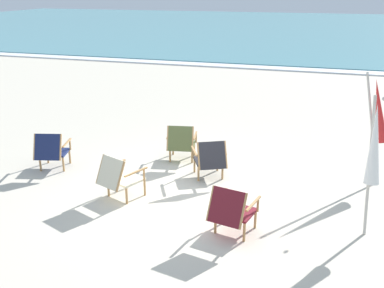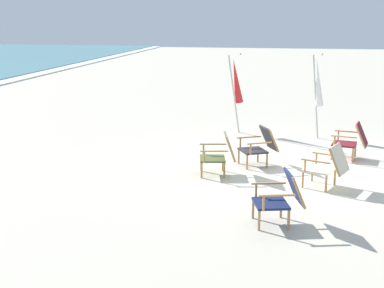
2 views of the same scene
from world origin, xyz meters
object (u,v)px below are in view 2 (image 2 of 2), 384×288
at_px(umbrella_furled_white, 318,83).
at_px(umbrella_furled_red, 236,82).
at_px(beach_chair_front_left, 281,196).
at_px(beach_chair_far_center, 328,165).
at_px(beach_chair_front_right, 260,145).
at_px(beach_chair_back_right, 220,153).
at_px(beach_chair_back_left, 352,140).

distance_m(umbrella_furled_white, umbrella_furled_red, 2.04).
relative_size(beach_chair_front_left, umbrella_furled_red, 0.40).
bearing_deg(beach_chair_far_center, umbrella_furled_red, 26.53).
height_order(beach_chair_front_right, beach_chair_back_right, beach_chair_back_right).
bearing_deg(beach_chair_back_right, beach_chair_back_left, -57.81).
xyz_separation_m(beach_chair_front_right, umbrella_furled_red, (2.93, 0.82, 0.93)).
bearing_deg(umbrella_furled_red, beach_chair_back_right, -178.40).
relative_size(beach_chair_far_center, umbrella_furled_red, 0.42).
relative_size(beach_chair_back_left, umbrella_furled_red, 0.40).
bearing_deg(beach_chair_back_left, beach_chair_front_right, 113.68).
bearing_deg(beach_chair_back_left, umbrella_furled_white, 20.21).
relative_size(beach_chair_far_center, beach_chair_back_right, 1.08).
relative_size(beach_chair_front_left, umbrella_furled_white, 0.39).
bearing_deg(beach_chair_front_left, beach_chair_far_center, -22.79).
xyz_separation_m(beach_chair_far_center, umbrella_furled_red, (4.21, 2.10, 0.93)).
height_order(beach_chair_front_left, beach_chair_front_right, beach_chair_front_left).
distance_m(beach_chair_front_right, beach_chair_back_right, 1.08).
relative_size(beach_chair_back_left, umbrella_furled_white, 0.39).
height_order(beach_chair_front_right, umbrella_furled_red, umbrella_furled_red).
xyz_separation_m(beach_chair_back_left, beach_chair_back_right, (-1.65, 2.62, 0.00)).
bearing_deg(beach_chair_front_right, beach_chair_far_center, -134.97).
height_order(beach_chair_back_left, umbrella_furled_red, umbrella_furled_red).
relative_size(beach_chair_back_right, umbrella_furled_white, 0.38).
relative_size(beach_chair_front_right, beach_chair_back_left, 1.10).
height_order(beach_chair_back_left, beach_chair_far_center, beach_chair_far_center).
distance_m(beach_chair_back_left, beach_chair_back_right, 3.09).
distance_m(beach_chair_far_center, beach_chair_back_right, 2.05).
bearing_deg(beach_chair_front_right, umbrella_furled_red, 15.63).
xyz_separation_m(beach_chair_front_left, beach_chair_front_right, (3.14, 0.50, -0.00)).
bearing_deg(beach_chair_far_center, umbrella_furled_white, 1.04).
distance_m(beach_chair_back_left, beach_chair_far_center, 2.20).
xyz_separation_m(beach_chair_front_left, beach_chair_back_right, (2.33, 1.22, 0.00)).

